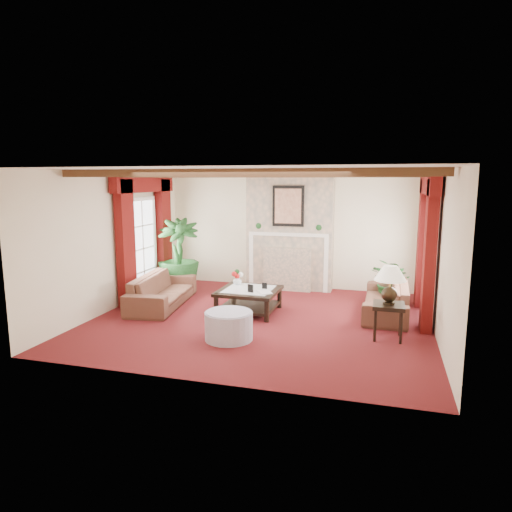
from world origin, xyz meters
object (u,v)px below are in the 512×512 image
(potted_palm, at_px, (179,271))
(side_table, at_px, (388,321))
(sofa_right, at_px, (386,294))
(coffee_table, at_px, (249,301))
(sofa_left, at_px, (162,285))
(ottoman, at_px, (229,326))

(potted_palm, height_order, side_table, potted_palm)
(side_table, bearing_deg, potted_palm, 155.99)
(sofa_right, bearing_deg, coffee_table, -75.71)
(coffee_table, bearing_deg, sofa_right, 14.49)
(sofa_right, bearing_deg, side_table, 2.09)
(side_table, bearing_deg, sofa_left, 169.61)
(coffee_table, bearing_deg, side_table, -16.36)
(sofa_right, bearing_deg, ottoman, -47.65)
(sofa_right, distance_m, ottoman, 3.25)
(sofa_right, distance_m, potted_palm, 4.66)
(potted_palm, xyz_separation_m, coffee_table, (2.07, -1.27, -0.24))
(sofa_right, relative_size, coffee_table, 1.82)
(sofa_left, xyz_separation_m, side_table, (4.43, -0.81, -0.13))
(sofa_left, bearing_deg, sofa_right, -89.70)
(sofa_left, height_order, side_table, sofa_left)
(sofa_left, relative_size, potted_palm, 1.16)
(coffee_table, relative_size, side_table, 1.92)
(side_table, distance_m, ottoman, 2.57)
(sofa_left, bearing_deg, potted_palm, 2.45)
(sofa_left, relative_size, ottoman, 2.86)
(sofa_left, distance_m, sofa_right, 4.44)
(potted_palm, bearing_deg, side_table, -24.01)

